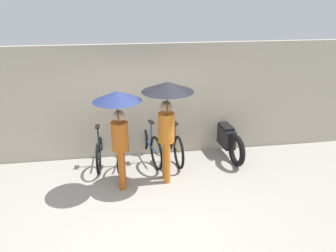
# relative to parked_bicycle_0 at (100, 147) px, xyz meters

# --- Properties ---
(ground_plane) EXTENTS (30.00, 30.00, 0.00)m
(ground_plane) POSITION_rel_parked_bicycle_0_xyz_m (0.83, -1.89, -0.36)
(ground_plane) COLOR #9E998E
(back_wall) EXTENTS (10.93, 0.12, 2.59)m
(back_wall) POSITION_rel_parked_bicycle_0_xyz_m (0.83, 0.29, 0.94)
(back_wall) COLOR #B2A893
(back_wall) RESTS_ON ground
(parked_bicycle_0) EXTENTS (0.44, 1.73, 1.07)m
(parked_bicycle_0) POSITION_rel_parked_bicycle_0_xyz_m (0.00, 0.00, 0.00)
(parked_bicycle_0) COLOR black
(parked_bicycle_0) RESTS_ON ground
(parked_bicycle_1) EXTENTS (0.53, 1.72, 0.98)m
(parked_bicycle_1) POSITION_rel_parked_bicycle_0_xyz_m (0.56, -0.08, -0.00)
(parked_bicycle_1) COLOR black
(parked_bicycle_1) RESTS_ON ground
(parked_bicycle_2) EXTENTS (0.54, 1.75, 1.04)m
(parked_bicycle_2) POSITION_rel_parked_bicycle_0_xyz_m (1.11, -0.00, 0.03)
(parked_bicycle_2) COLOR black
(parked_bicycle_2) RESTS_ON ground
(parked_bicycle_3) EXTENTS (0.44, 1.69, 1.11)m
(parked_bicycle_3) POSITION_rel_parked_bicycle_0_xyz_m (1.66, -0.05, 0.02)
(parked_bicycle_3) COLOR black
(parked_bicycle_3) RESTS_ON ground
(pedestrian_leading) EXTENTS (0.86, 0.86, 2.01)m
(pedestrian_leading) POSITION_rel_parked_bicycle_0_xyz_m (0.46, -1.21, 1.15)
(pedestrian_leading) COLOR #B25619
(pedestrian_leading) RESTS_ON ground
(pedestrian_center) EXTENTS (0.96, 0.96, 2.10)m
(pedestrian_center) POSITION_rel_parked_bicycle_0_xyz_m (1.36, -1.10, 1.27)
(pedestrian_center) COLOR #C66B1E
(pedestrian_center) RESTS_ON ground
(motorcycle) EXTENTS (0.58, 1.99, 0.92)m
(motorcycle) POSITION_rel_parked_bicycle_0_xyz_m (2.93, 0.02, 0.04)
(motorcycle) COLOR black
(motorcycle) RESTS_ON ground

